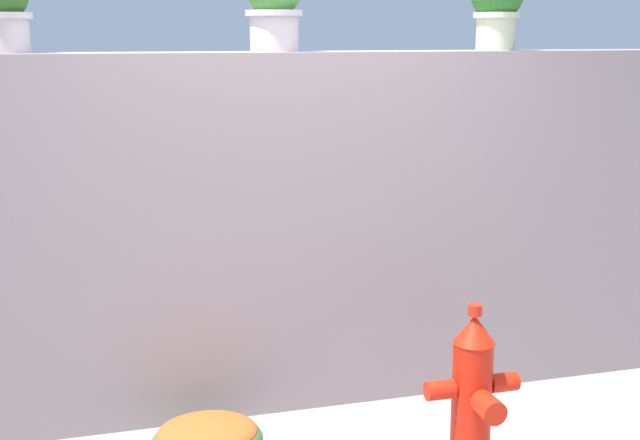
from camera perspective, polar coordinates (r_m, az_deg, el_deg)
stone_wall at (r=4.60m, az=-3.21°, el=-0.80°), size 5.94×0.42×1.91m
potted_plant_1 at (r=4.40m, az=-20.35°, el=13.33°), size 0.25×0.25×0.38m
fire_hydrant at (r=4.07m, az=10.18°, el=-11.52°), size 0.45×0.37×0.80m
flower_bush_left at (r=4.24m, az=-7.55°, el=-14.30°), size 0.54×0.48×0.20m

